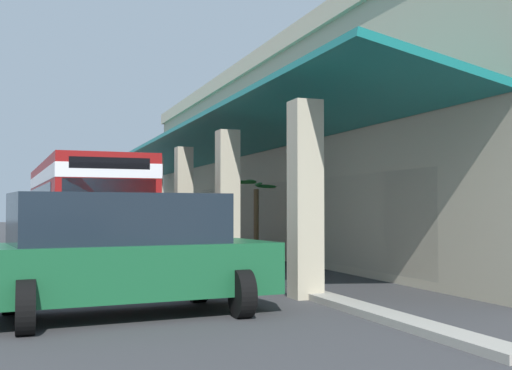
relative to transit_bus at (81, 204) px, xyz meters
The scene contains 6 objects.
ground 9.59m from the transit_bus, 118.76° to the left, with size 120.00×120.00×0.00m, color #38383A.
curb_strip 5.11m from the transit_bus, 130.59° to the left, with size 37.68×0.50×0.12m, color #9E998E.
plaza_building 13.76m from the transit_bus, 103.21° to the left, with size 31.70×17.29×7.55m.
transit_bus is the anchor object (origin of this frame).
parked_suv_green 10.99m from the transit_bus, ahead, with size 3.08×5.00×1.97m.
potted_palm 5.71m from the transit_bus, 65.46° to the left, with size 1.65×1.67×2.66m.
Camera 1 is at (26.27, -1.91, 1.74)m, focal length 46.44 mm.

